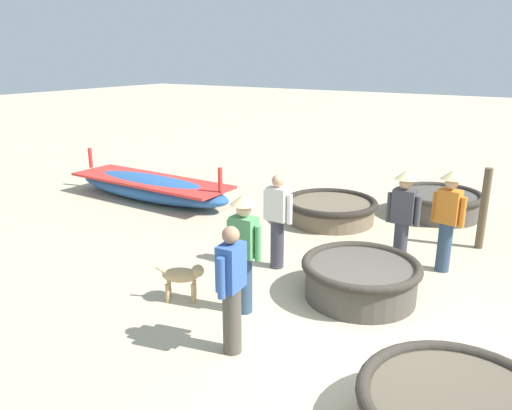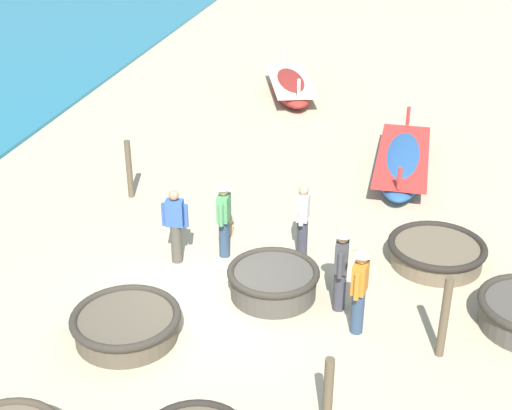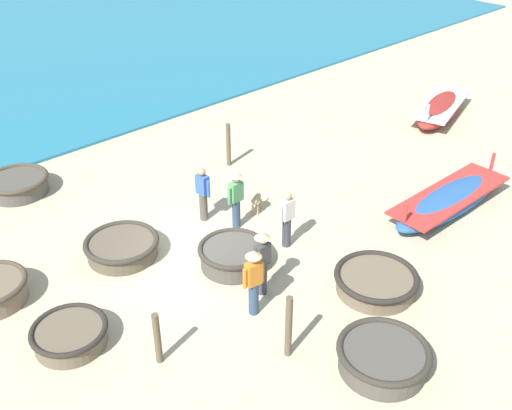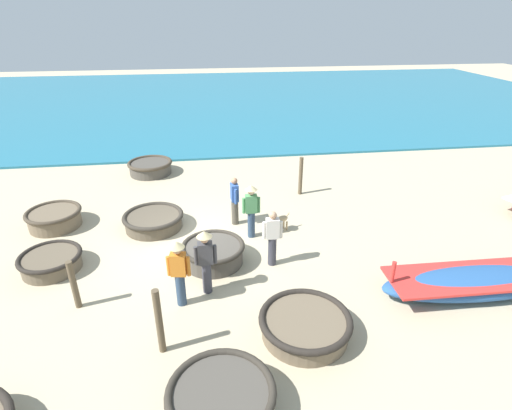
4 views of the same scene
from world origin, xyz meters
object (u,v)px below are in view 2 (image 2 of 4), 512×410
at_px(coracle_tilted, 436,252).
at_px(dog, 226,218).
at_px(coracle_weathered, 273,281).
at_px(long_boat_red_hull, 403,161).
at_px(fisherman_standing_left, 360,284).
at_px(coracle_far_left, 126,324).
at_px(long_boat_ochre_hull, 290,86).
at_px(fisherman_by_coracle, 303,218).
at_px(mooring_post_mid_beach, 328,394).
at_px(fisherman_with_hat, 175,224).
at_px(mooring_post_shoreline, 129,169).
at_px(fisherman_hauling, 224,214).
at_px(fisherman_standing_right, 341,263).
at_px(mooring_post_inland, 444,317).

xyz_separation_m(coracle_tilted, dog, (-4.37, 0.31, 0.11)).
relative_size(coracle_weathered, long_boat_red_hull, 0.37).
height_order(long_boat_red_hull, fisherman_standing_left, fisherman_standing_left).
bearing_deg(fisherman_standing_left, coracle_far_left, -165.61).
distance_m(long_boat_ochre_hull, fisherman_by_coracle, 10.33).
bearing_deg(coracle_weathered, mooring_post_mid_beach, -66.21).
height_order(fisherman_with_hat, fisherman_by_coracle, same).
bearing_deg(mooring_post_mid_beach, mooring_post_shoreline, 130.05).
bearing_deg(mooring_post_shoreline, fisherman_hauling, -37.37).
height_order(fisherman_standing_right, mooring_post_inland, fisherman_standing_right).
relative_size(fisherman_by_coracle, mooring_post_inland, 1.06).
relative_size(long_boat_red_hull, long_boat_ochre_hull, 1.08).
distance_m(fisherman_standing_right, mooring_post_shoreline, 6.40).
distance_m(coracle_weathered, mooring_post_mid_beach, 3.45).
distance_m(coracle_tilted, coracle_weathered, 3.44).
bearing_deg(coracle_weathered, fisherman_standing_left, -26.34).
bearing_deg(mooring_post_inland, coracle_tilted, 90.83).
bearing_deg(fisherman_standing_right, dog, 139.30).
bearing_deg(long_boat_ochre_hull, mooring_post_inland, -69.97).
bearing_deg(mooring_post_mid_beach, fisherman_with_hat, 131.72).
distance_m(fisherman_with_hat, mooring_post_shoreline, 3.25).
bearing_deg(fisherman_hauling, coracle_weathered, -43.85).
xyz_separation_m(fisherman_standing_right, mooring_post_shoreline, (-5.31, 3.55, -0.25)).
bearing_deg(mooring_post_shoreline, coracle_far_left, -69.63).
height_order(fisherman_standing_left, mooring_post_shoreline, fisherman_standing_left).
bearing_deg(coracle_weathered, dog, 124.19).
xyz_separation_m(fisherman_hauling, mooring_post_inland, (4.22, -2.32, -0.22)).
bearing_deg(mooring_post_mid_beach, coracle_tilted, 72.38).
height_order(fisherman_standing_right, mooring_post_mid_beach, fisherman_standing_right).
relative_size(coracle_weathered, long_boat_ochre_hull, 0.40).
xyz_separation_m(fisherman_standing_left, fisherman_by_coracle, (-1.31, 2.34, -0.12)).
bearing_deg(fisherman_standing_right, coracle_weathered, 171.18).
distance_m(fisherman_by_coracle, mooring_post_inland, 3.80).
xyz_separation_m(coracle_tilted, long_boat_ochre_hull, (-4.63, 9.90, 0.07)).
bearing_deg(mooring_post_mid_beach, long_boat_red_hull, 85.29).
height_order(fisherman_standing_left, mooring_post_inland, fisherman_standing_left).
distance_m(coracle_weathered, mooring_post_shoreline, 5.30).
bearing_deg(long_boat_red_hull, dog, -131.45).
bearing_deg(dog, coracle_weathered, -55.81).
xyz_separation_m(coracle_far_left, fisherman_hauling, (0.95, 2.95, 0.69)).
height_order(long_boat_red_hull, fisherman_standing_right, fisherman_standing_right).
bearing_deg(mooring_post_shoreline, coracle_weathered, -39.46).
relative_size(dog, mooring_post_shoreline, 0.43).
xyz_separation_m(coracle_tilted, fisherman_hauling, (-4.18, -0.60, 0.69)).
bearing_deg(long_boat_red_hull, mooring_post_mid_beach, -94.71).
bearing_deg(mooring_post_inland, coracle_weathered, 159.23).
height_order(coracle_far_left, long_boat_red_hull, long_boat_red_hull).
distance_m(long_boat_red_hull, mooring_post_shoreline, 6.83).
distance_m(long_boat_red_hull, mooring_post_mid_beach, 9.31).
bearing_deg(fisherman_with_hat, long_boat_red_hull, 51.54).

